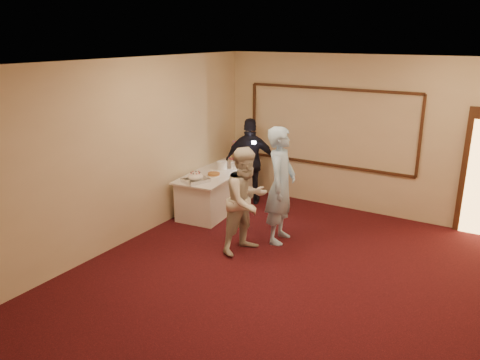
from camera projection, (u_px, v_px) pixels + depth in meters
name	position (u px, v px, depth m)	size (l,w,h in m)	color
floor	(286.00, 290.00, 6.38)	(7.00, 7.00, 0.00)	black
room_walls	(291.00, 146.00, 5.78)	(6.04, 7.04, 3.02)	beige
wall_molding	(330.00, 127.00, 9.13)	(3.45, 0.04, 1.55)	#33200F
buffet_table	(219.00, 189.00, 9.34)	(1.09, 2.30, 0.77)	silver
pavlova_tray	(196.00, 178.00, 8.48)	(0.48, 0.55, 0.18)	#B5B8BC
cupcake_stand	(235.00, 152.00, 10.08)	(0.29, 0.29, 0.42)	#EC5983
plate_stack_a	(222.00, 165.00, 9.26)	(0.21, 0.21, 0.17)	white
plate_stack_b	(235.00, 165.00, 9.32)	(0.18, 0.18, 0.15)	white
tart	(214.00, 174.00, 8.88)	(0.27, 0.27, 0.05)	white
man	(281.00, 185.00, 7.65)	(0.71, 0.47, 1.95)	#9FCAF1
woman	(246.00, 201.00, 7.31)	(0.83, 0.65, 1.71)	beige
guest	(251.00, 162.00, 9.44)	(1.03, 0.43, 1.76)	black
camera_flash	(254.00, 143.00, 8.95)	(0.07, 0.04, 0.05)	white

